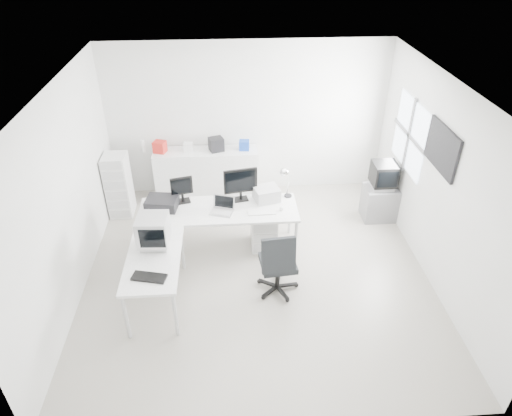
{
  "coord_description": "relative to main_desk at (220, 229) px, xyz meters",
  "views": [
    {
      "loc": [
        -0.37,
        -5.22,
        4.53
      ],
      "look_at": [
        0.0,
        0.2,
        1.0
      ],
      "focal_mm": 32.0,
      "sensor_mm": 36.0,
      "label": 1
    }
  ],
  "objects": [
    {
      "name": "sideboard",
      "position": [
        -0.23,
        1.65,
        0.09
      ],
      "size": [
        1.88,
        0.47,
        0.94
      ],
      "primitive_type": "cube",
      "color": "white",
      "rests_on": "floor"
    },
    {
      "name": "black_keyboard",
      "position": [
        -0.85,
        -1.5,
        0.39
      ],
      "size": [
        0.45,
        0.26,
        0.03
      ],
      "primitive_type": "cube",
      "rotation": [
        0.0,
        0.0,
        -0.23
      ],
      "color": "black",
      "rests_on": "side_desk"
    },
    {
      "name": "ceiling",
      "position": [
        0.54,
        -0.59,
        2.42
      ],
      "size": [
        5.0,
        5.0,
        0.01
      ],
      "primitive_type": "cube",
      "color": "white",
      "rests_on": "back_wall"
    },
    {
      "name": "clutter_box_b",
      "position": [
        -0.53,
        1.65,
        0.64
      ],
      "size": [
        0.17,
        0.15,
        0.16
      ],
      "primitive_type": "cube",
      "rotation": [
        0.0,
        0.0,
        -0.1
      ],
      "color": "white",
      "rests_on": "sideboard"
    },
    {
      "name": "clutter_box_c",
      "position": [
        -0.03,
        1.65,
        0.68
      ],
      "size": [
        0.3,
        0.28,
        0.24
      ],
      "primitive_type": "cube",
      "rotation": [
        0.0,
        0.0,
        0.33
      ],
      "color": "black",
      "rests_on": "sideboard"
    },
    {
      "name": "laser_printer",
      "position": [
        0.75,
        0.22,
        0.48
      ],
      "size": [
        0.44,
        0.41,
        0.21
      ],
      "primitive_type": "cube",
      "rotation": [
        0.0,
        0.0,
        0.27
      ],
      "color": "#B3B3B3",
      "rests_on": "main_desk"
    },
    {
      "name": "inkjet_printer",
      "position": [
        -0.85,
        0.1,
        0.46
      ],
      "size": [
        0.51,
        0.42,
        0.17
      ],
      "primitive_type": "cube",
      "rotation": [
        0.0,
        0.0,
        -0.14
      ],
      "color": "black",
      "rests_on": "main_desk"
    },
    {
      "name": "clutter_box_a",
      "position": [
        -1.03,
        1.65,
        0.67
      ],
      "size": [
        0.25,
        0.24,
        0.21
      ],
      "primitive_type": "cube",
      "rotation": [
        0.0,
        0.0,
        -0.32
      ],
      "color": "red",
      "rests_on": "sideboard"
    },
    {
      "name": "office_chair",
      "position": [
        0.8,
        -1.0,
        0.16
      ],
      "size": [
        0.67,
        0.67,
        1.06
      ],
      "primitive_type": null,
      "rotation": [
        0.0,
        0.0,
        0.1
      ],
      "color": "#222527",
      "rests_on": "floor"
    },
    {
      "name": "lcd_monitor_small",
      "position": [
        -0.55,
        0.25,
        0.59
      ],
      "size": [
        0.37,
        0.27,
        0.42
      ],
      "primitive_type": null,
      "rotation": [
        0.0,
        0.0,
        0.24
      ],
      "color": "black",
      "rests_on": "main_desk"
    },
    {
      "name": "white_mouse",
      "position": [
        0.95,
        -0.1,
        0.41
      ],
      "size": [
        0.07,
        0.07,
        0.07
      ],
      "primitive_type": "sphere",
      "color": "white",
      "rests_on": "main_desk"
    },
    {
      "name": "clutter_box_d",
      "position": [
        0.47,
        1.65,
        0.65
      ],
      "size": [
        0.19,
        0.17,
        0.18
      ],
      "primitive_type": "cube",
      "rotation": [
        0.0,
        0.0,
        -0.11
      ],
      "color": "#1842AA",
      "rests_on": "sideboard"
    },
    {
      "name": "left_wall",
      "position": [
        -1.96,
        -0.59,
        1.02
      ],
      "size": [
        0.02,
        5.0,
        2.8
      ],
      "primitive_type": "cube",
      "color": "silver",
      "rests_on": "floor"
    },
    {
      "name": "white_keyboard",
      "position": [
        0.65,
        -0.15,
        0.38
      ],
      "size": [
        0.43,
        0.15,
        0.02
      ],
      "primitive_type": "cube",
      "rotation": [
        0.0,
        0.0,
        0.03
      ],
      "color": "white",
      "rests_on": "main_desk"
    },
    {
      "name": "drawer_pedestal",
      "position": [
        0.7,
        0.05,
        -0.08
      ],
      "size": [
        0.4,
        0.5,
        0.6
      ],
      "primitive_type": "cube",
      "color": "white",
      "rests_on": "floor"
    },
    {
      "name": "side_desk",
      "position": [
        -0.85,
        -1.1,
        0.0
      ],
      "size": [
        0.7,
        1.4,
        0.75
      ],
      "primitive_type": null,
      "color": "white",
      "rests_on": "floor"
    },
    {
      "name": "window",
      "position": [
        3.02,
        0.61,
        1.23
      ],
      "size": [
        0.02,
        1.2,
        1.1
      ],
      "primitive_type": null,
      "color": "white",
      "rests_on": "right_wall"
    },
    {
      "name": "clutter_bottle",
      "position": [
        -1.33,
        1.69,
        0.67
      ],
      "size": [
        0.07,
        0.07,
        0.22
      ],
      "primitive_type": "cylinder",
      "color": "white",
      "rests_on": "sideboard"
    },
    {
      "name": "back_wall",
      "position": [
        0.54,
        1.91,
        1.02
      ],
      "size": [
        5.0,
        0.02,
        2.8
      ],
      "primitive_type": "cube",
      "color": "silver",
      "rests_on": "floor"
    },
    {
      "name": "floor",
      "position": [
        0.54,
        -0.59,
        -0.38
      ],
      "size": [
        5.0,
        5.0,
        0.01
      ],
      "primitive_type": "cube",
      "color": "beige",
      "rests_on": "ground"
    },
    {
      "name": "crt_tv",
      "position": [
        2.76,
        0.71,
        0.45
      ],
      "size": [
        0.5,
        0.48,
        0.45
      ],
      "primitive_type": null,
      "color": "black",
      "rests_on": "tv_cabinet"
    },
    {
      "name": "right_wall",
      "position": [
        3.04,
        -0.59,
        1.02
      ],
      "size": [
        0.02,
        5.0,
        2.8
      ],
      "primitive_type": "cube",
      "color": "silver",
      "rests_on": "floor"
    },
    {
      "name": "wall_picture",
      "position": [
        3.01,
        -0.49,
        1.52
      ],
      "size": [
        0.04,
        0.9,
        0.6
      ],
      "primitive_type": null,
      "color": "black",
      "rests_on": "right_wall"
    },
    {
      "name": "filing_cabinet",
      "position": [
        -1.74,
        1.17,
        0.18
      ],
      "size": [
        0.39,
        0.47,
        1.12
      ],
      "primitive_type": "cube",
      "color": "white",
      "rests_on": "floor"
    },
    {
      "name": "laptop",
      "position": [
        0.05,
        -0.1,
        0.5
      ],
      "size": [
        0.47,
        0.47,
        0.24
      ],
      "primitive_type": null,
      "rotation": [
        0.0,
        0.0,
        -0.32
      ],
      "color": "#B7B7BA",
      "rests_on": "main_desk"
    },
    {
      "name": "tv_cabinet",
      "position": [
        2.76,
        0.71,
        -0.07
      ],
      "size": [
        0.55,
        0.45,
        0.6
      ],
      "primitive_type": "cube",
      "color": "slate",
      "rests_on": "floor"
    },
    {
      "name": "crt_monitor",
      "position": [
        -0.85,
        -0.85,
        0.6
      ],
      "size": [
        0.42,
        0.42,
        0.46
      ],
      "primitive_type": null,
      "rotation": [
        0.0,
        0.0,
        -0.06
      ],
      "color": "#B7B7BA",
      "rests_on": "side_desk"
    },
    {
      "name": "desk_lamp",
      "position": [
        1.1,
        0.3,
        0.62
      ],
      "size": [
        0.2,
        0.2,
        0.48
      ],
      "primitive_type": null,
      "rotation": [
        0.0,
        0.0,
        0.26
      ],
      "color": "silver",
      "rests_on": "main_desk"
    },
    {
      "name": "lcd_monitor_large",
      "position": [
        0.35,
        0.25,
        0.65
      ],
      "size": [
        0.55,
        0.3,
        0.54
      ],
      "primitive_type": null,
      "rotation": [
        0.0,
        0.0,
        0.18
      ],
      "color": "black",
      "rests_on": "main_desk"
    },
    {
      "name": "main_desk",
      "position": [
        0.0,
        0.0,
        0.0
      ],
      "size": [
        2.4,
        0.8,
        0.75
      ],
      "primitive_type": null,
      "color": "white",
      "rests_on": "floor"
    }
  ]
}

